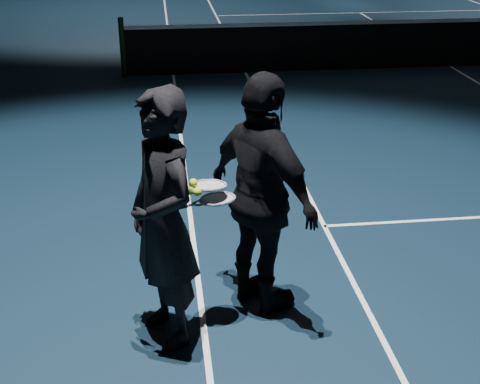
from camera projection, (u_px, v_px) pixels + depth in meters
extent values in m
plane|color=black|center=(451.00, 67.00, 13.22)|extent=(36.00, 36.00, 0.00)
cylinder|color=black|center=(123.00, 48.00, 12.28)|extent=(0.10, 0.10, 1.10)
cube|color=black|center=(454.00, 44.00, 13.03)|extent=(12.80, 0.02, 0.86)
cube|color=white|center=(458.00, 20.00, 12.84)|extent=(12.80, 0.03, 0.07)
imported|color=black|center=(163.00, 221.00, 4.89)|extent=(0.76, 0.87, 2.00)
imported|color=black|center=(263.00, 197.00, 5.26)|extent=(1.04, 1.25, 2.00)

